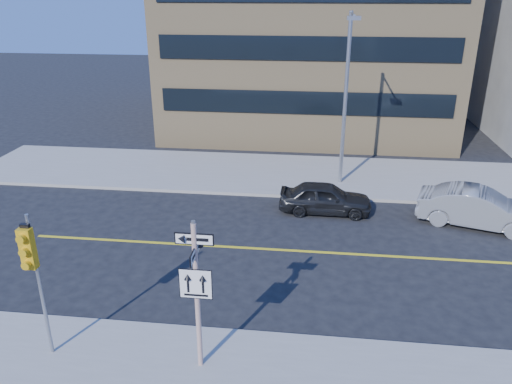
# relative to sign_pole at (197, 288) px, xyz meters

# --- Properties ---
(ground) EXTENTS (120.00, 120.00, 0.00)m
(ground) POSITION_rel_sign_pole_xyz_m (0.00, 2.51, -2.44)
(ground) COLOR black
(ground) RESTS_ON ground
(sign_pole) EXTENTS (0.92, 0.92, 4.06)m
(sign_pole) POSITION_rel_sign_pole_xyz_m (0.00, 0.00, 0.00)
(sign_pole) COLOR silver
(sign_pole) RESTS_ON near_sidewalk
(traffic_signal) EXTENTS (0.32, 0.45, 4.00)m
(traffic_signal) POSITION_rel_sign_pole_xyz_m (-4.00, -0.15, 0.59)
(traffic_signal) COLOR gray
(traffic_signal) RESTS_ON near_sidewalk
(parked_car_a) EXTENTS (1.64, 3.96, 1.34)m
(parked_car_a) POSITION_rel_sign_pole_xyz_m (3.22, 10.14, -1.77)
(parked_car_a) COLOR black
(parked_car_a) RESTS_ON ground
(parked_car_b) EXTENTS (2.99, 5.03, 1.56)m
(parked_car_b) POSITION_rel_sign_pole_xyz_m (9.40, 9.53, -1.65)
(parked_car_b) COLOR gray
(parked_car_b) RESTS_ON ground
(streetlight_a) EXTENTS (0.55, 2.25, 8.00)m
(streetlight_a) POSITION_rel_sign_pole_xyz_m (4.00, 13.27, 2.32)
(streetlight_a) COLOR gray
(streetlight_a) RESTS_ON far_sidewalk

